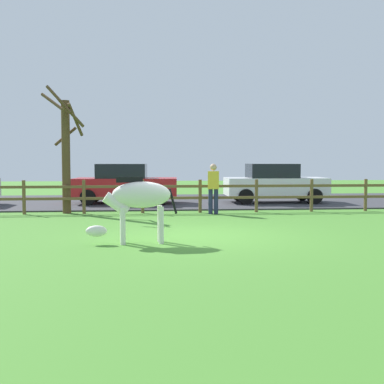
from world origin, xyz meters
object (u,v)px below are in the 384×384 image
parked_car_white (274,183)px  parked_car_red (125,183)px  bare_tree (66,150)px  visitor_near_fence (213,186)px  zebra (138,200)px

parked_car_white → parked_car_red: bearing=178.5°
bare_tree → visitor_near_fence: (4.80, -0.65, -1.17)m
zebra → bare_tree: bearing=111.9°
bare_tree → parked_car_red: 3.73m
bare_tree → parked_car_white: size_ratio=1.03×
visitor_near_fence → zebra: bearing=-113.3°
zebra → parked_car_white: 10.43m
visitor_near_fence → parked_car_white: bearing=50.1°
parked_car_white → bare_tree: bearing=-159.6°
parked_car_red → visitor_near_fence: size_ratio=2.49×
visitor_near_fence → bare_tree: bearing=172.3°
parked_car_red → parked_car_white: bearing=-1.5°
parked_car_red → visitor_near_fence: (3.02, -3.69, 0.06)m
zebra → visitor_near_fence: 5.93m
parked_car_white → zebra: bearing=-120.6°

